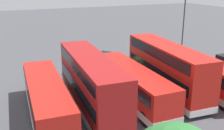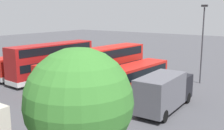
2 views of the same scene
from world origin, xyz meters
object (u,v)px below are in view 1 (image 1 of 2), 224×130
at_px(bus_single_deck_near_end, 201,73).
at_px(car_hatchback_silver, 103,59).
at_px(lamp_post_tall, 184,20).
at_px(bus_double_decker_fourth, 91,82).
at_px(bus_single_deck_fifth, 46,98).
at_px(bus_single_deck_third, 132,83).
at_px(waste_bin_yellow, 68,70).
at_px(bus_double_decker_second, 167,67).

bearing_deg(bus_single_deck_near_end, car_hatchback_silver, -61.90).
height_order(bus_single_deck_near_end, car_hatchback_silver, bus_single_deck_near_end).
height_order(bus_single_deck_near_end, lamp_post_tall, lamp_post_tall).
distance_m(bus_double_decker_fourth, bus_single_deck_fifth, 3.65).
bearing_deg(bus_single_deck_near_end, bus_single_deck_fifth, -0.50).
xyz_separation_m(bus_single_deck_third, waste_bin_yellow, (3.39, -8.97, -1.15)).
bearing_deg(bus_single_deck_near_end, lamp_post_tall, -116.89).
distance_m(bus_single_deck_near_end, bus_double_decker_second, 3.72).
bearing_deg(bus_single_deck_fifth, bus_single_deck_third, -178.70).
distance_m(bus_double_decker_second, car_hatchback_silver, 10.72).
relative_size(car_hatchback_silver, waste_bin_yellow, 4.64).
distance_m(bus_double_decker_second, waste_bin_yellow, 11.37).
bearing_deg(bus_double_decker_fourth, waste_bin_yellow, -93.23).
xyz_separation_m(bus_single_deck_fifth, lamp_post_tall, (-19.32, -8.77, 3.69)).
distance_m(bus_single_deck_near_end, waste_bin_yellow, 14.22).
bearing_deg(car_hatchback_silver, bus_single_deck_fifth, 50.50).
relative_size(bus_single_deck_near_end, bus_single_deck_fifth, 1.03).
relative_size(bus_double_decker_second, lamp_post_tall, 1.26).
relative_size(bus_double_decker_second, bus_double_decker_fourth, 0.98).
bearing_deg(car_hatchback_silver, bus_double_decker_second, 102.52).
bearing_deg(car_hatchback_silver, waste_bin_yellow, 19.36).
xyz_separation_m(bus_single_deck_third, bus_single_deck_fifth, (7.47, 0.17, 0.00)).
distance_m(bus_single_deck_third, bus_single_deck_fifth, 7.47).
xyz_separation_m(bus_single_deck_fifth, waste_bin_yellow, (-4.08, -9.14, -1.15)).
distance_m(bus_double_decker_fourth, car_hatchback_silver, 12.45).
xyz_separation_m(bus_double_decker_fourth, waste_bin_yellow, (-0.53, -9.37, -1.97)).
bearing_deg(waste_bin_yellow, lamp_post_tall, 178.60).
relative_size(bus_single_deck_fifth, car_hatchback_silver, 2.64).
distance_m(bus_single_deck_third, car_hatchback_silver, 10.82).
relative_size(bus_double_decker_second, bus_single_deck_fifth, 1.00).
xyz_separation_m(bus_single_deck_near_end, bus_double_decker_fourth, (11.26, 0.10, 0.83)).
height_order(bus_single_deck_near_end, bus_double_decker_fourth, bus_double_decker_fourth).
distance_m(car_hatchback_silver, lamp_post_tall, 11.54).
relative_size(lamp_post_tall, waste_bin_yellow, 9.72).
bearing_deg(lamp_post_tall, bus_single_deck_third, 35.97).
height_order(bus_double_decker_second, lamp_post_tall, lamp_post_tall).
height_order(bus_double_decker_second, car_hatchback_silver, bus_double_decker_second).
bearing_deg(bus_single_deck_near_end, bus_double_decker_second, -10.42).
xyz_separation_m(bus_single_deck_near_end, car_hatchback_silver, (5.86, -10.98, -0.92)).
bearing_deg(bus_single_deck_third, lamp_post_tall, -144.03).
height_order(bus_double_decker_second, waste_bin_yellow, bus_double_decker_second).
bearing_deg(bus_single_deck_fifth, lamp_post_tall, -155.59).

